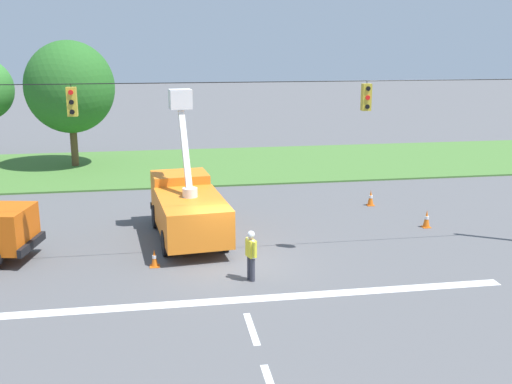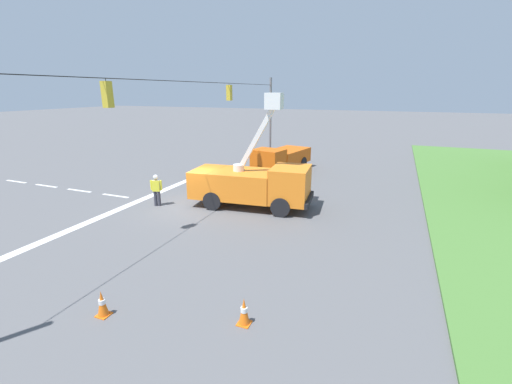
% 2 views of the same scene
% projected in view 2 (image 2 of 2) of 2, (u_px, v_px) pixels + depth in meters
% --- Properties ---
extents(ground_plane, '(200.00, 200.00, 0.00)m').
position_uv_depth(ground_plane, '(190.00, 206.00, 18.92)').
color(ground_plane, '#565659').
extents(lane_markings, '(17.60, 15.25, 0.01)m').
position_uv_depth(lane_markings, '(122.00, 197.00, 20.65)').
color(lane_markings, silver).
rests_on(lane_markings, ground).
extents(signal_gantry, '(26.20, 0.33, 7.20)m').
position_uv_depth(signal_gantry, '(186.00, 129.00, 17.73)').
color(signal_gantry, slate).
rests_on(signal_gantry, ground).
extents(utility_truck_bucket_lift, '(3.15, 6.74, 6.06)m').
position_uv_depth(utility_truck_bucket_lift, '(253.00, 182.00, 18.55)').
color(utility_truck_bucket_lift, orange).
rests_on(utility_truck_bucket_lift, ground).
extents(utility_truck_support_near, '(6.28, 3.43, 2.02)m').
position_uv_depth(utility_truck_support_near, '(281.00, 158.00, 26.70)').
color(utility_truck_support_near, '#D6560F').
rests_on(utility_truck_support_near, ground).
extents(road_worker, '(0.35, 0.62, 1.77)m').
position_uv_depth(road_worker, '(156.00, 188.00, 18.78)').
color(road_worker, '#383842').
rests_on(road_worker, ground).
extents(traffic_cone_foreground_left, '(0.36, 0.36, 0.79)m').
position_uv_depth(traffic_cone_foreground_left, '(102.00, 303.00, 9.66)').
color(traffic_cone_foreground_left, orange).
rests_on(traffic_cone_foreground_left, ground).
extents(traffic_cone_mid_left, '(0.36, 0.36, 0.80)m').
position_uv_depth(traffic_cone_mid_left, '(244.00, 311.00, 9.30)').
color(traffic_cone_mid_left, orange).
rests_on(traffic_cone_mid_left, ground).
extents(traffic_cone_mid_right, '(0.36, 0.36, 0.66)m').
position_uv_depth(traffic_cone_mid_right, '(215.00, 189.00, 21.22)').
color(traffic_cone_mid_right, orange).
rests_on(traffic_cone_mid_right, ground).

